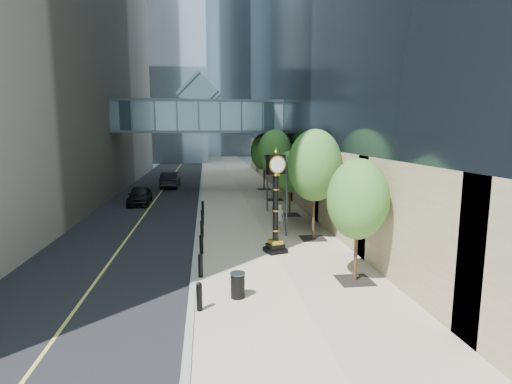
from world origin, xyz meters
TOP-DOWN VIEW (x-y plane):
  - ground at (0.00, 0.00)m, footprint 320.00×320.00m
  - road at (-7.00, 40.00)m, footprint 8.00×180.00m
  - sidewalk at (1.00, 40.00)m, footprint 8.00×180.00m
  - curb at (-3.00, 40.00)m, footprint 0.25×180.00m
  - distant_tower_c at (-6.00, 120.00)m, footprint 22.00×22.00m
  - skywalk at (-3.00, 28.00)m, footprint 17.00×4.20m
  - entrance_canopy at (3.48, 14.00)m, footprint 3.00×8.00m
  - bollard_row at (-2.70, 9.00)m, footprint 0.20×16.20m
  - street_trees at (3.60, 16.99)m, footprint 3.02×28.64m
  - street_clock at (1.02, 7.24)m, footprint 1.21×1.21m
  - trash_bin at (-1.31, 1.91)m, footprint 0.66×0.66m
  - pedestrian at (2.08, 11.78)m, footprint 0.66×0.52m
  - car_near at (-8.01, 22.06)m, footprint 1.96×4.53m
  - car_far at (-6.31, 32.14)m, footprint 1.91×5.16m

SIDE VIEW (x-z plane):
  - ground at x=0.00m, z-range 0.00..0.00m
  - road at x=-7.00m, z-range 0.00..0.02m
  - sidewalk at x=1.00m, z-range 0.00..0.06m
  - curb at x=-3.00m, z-range 0.00..0.07m
  - bollard_row at x=-2.70m, z-range 0.06..0.96m
  - trash_bin at x=-1.31m, z-range 0.06..0.96m
  - car_near at x=-8.01m, z-range 0.02..1.54m
  - pedestrian at x=2.08m, z-range 0.06..1.66m
  - car_far at x=-6.31m, z-range 0.02..1.71m
  - street_clock at x=1.02m, z-range -0.28..4.88m
  - street_trees at x=3.60m, z-range 0.85..7.07m
  - entrance_canopy at x=3.48m, z-range 2.00..6.38m
  - skywalk at x=-3.00m, z-range 4.81..10.61m
  - distant_tower_c at x=-6.00m, z-range 0.00..65.00m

